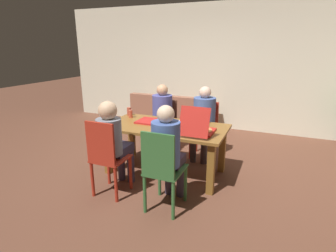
{
  "coord_description": "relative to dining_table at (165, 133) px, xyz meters",
  "views": [
    {
      "loc": [
        1.44,
        -3.35,
        1.82
      ],
      "look_at": [
        0.0,
        0.1,
        0.69
      ],
      "focal_mm": 28.59,
      "sensor_mm": 36.0,
      "label": 1
    }
  ],
  "objects": [
    {
      "name": "couch",
      "position": [
        -0.64,
        1.99,
        -0.31
      ],
      "size": [
        1.8,
        0.77,
        0.82
      ],
      "color": "#986049",
      "rests_on": "ground"
    },
    {
      "name": "pizza_box_0",
      "position": [
        -0.3,
        0.09,
        0.13
      ],
      "size": [
        0.34,
        0.34,
        0.03
      ],
      "color": "red",
      "rests_on": "dining_table"
    },
    {
      "name": "dining_table",
      "position": [
        0.0,
        0.0,
        0.0
      ],
      "size": [
        1.73,
        0.89,
        0.72
      ],
      "color": "brown",
      "rests_on": "ground"
    },
    {
      "name": "ground_plane",
      "position": [
        0.0,
        0.0,
        -0.61
      ],
      "size": [
        20.0,
        20.0,
        0.0
      ],
      "primitive_type": "plane",
      "color": "brown"
    },
    {
      "name": "plate_0",
      "position": [
        0.13,
        -0.19,
        0.12
      ],
      "size": [
        0.25,
        0.25,
        0.01
      ],
      "color": "white",
      "rests_on": "dining_table"
    },
    {
      "name": "person_1",
      "position": [
        0.36,
        -0.77,
        0.11
      ],
      "size": [
        0.32,
        0.49,
        1.22
      ],
      "color": "#3A2F40",
      "rests_on": "ground"
    },
    {
      "name": "chair_3",
      "position": [
        -0.4,
        0.89,
        -0.09
      ],
      "size": [
        0.42,
        0.39,
        0.89
      ],
      "color": "brown",
      "rests_on": "ground"
    },
    {
      "name": "drinking_glass_1",
      "position": [
        0.49,
        0.36,
        0.17
      ],
      "size": [
        0.08,
        0.08,
        0.12
      ],
      "primitive_type": "cylinder",
      "color": "#DFC859",
      "rests_on": "dining_table"
    },
    {
      "name": "back_wall",
      "position": [
        0.0,
        2.63,
        0.75
      ],
      "size": [
        7.26,
        0.12,
        2.7
      ],
      "primitive_type": "cube",
      "color": "beige",
      "rests_on": "ground"
    },
    {
      "name": "drinking_glass_0",
      "position": [
        -0.69,
        0.21,
        0.18
      ],
      "size": [
        0.06,
        0.06,
        0.12
      ],
      "primitive_type": "cylinder",
      "color": "#BE4A35",
      "rests_on": "dining_table"
    },
    {
      "name": "person_0",
      "position": [
        0.36,
        0.74,
        0.11
      ],
      "size": [
        0.36,
        0.5,
        1.2
      ],
      "color": "#3C3137",
      "rests_on": "ground"
    },
    {
      "name": "chair_0",
      "position": [
        0.36,
        0.87,
        -0.11
      ],
      "size": [
        0.4,
        0.42,
        0.92
      ],
      "color": "red",
      "rests_on": "ground"
    },
    {
      "name": "plate_1",
      "position": [
        0.18,
        0.27,
        0.12
      ],
      "size": [
        0.21,
        0.21,
        0.03
      ],
      "color": "white",
      "rests_on": "dining_table"
    },
    {
      "name": "pizza_box_1",
      "position": [
        0.53,
        -0.14,
        0.17
      ],
      "size": [
        0.38,
        0.5,
        0.38
      ],
      "color": "red",
      "rests_on": "dining_table"
    },
    {
      "name": "person_2",
      "position": [
        -0.4,
        -0.72,
        0.1
      ],
      "size": [
        0.3,
        0.54,
        1.2
      ],
      "color": "#3C344B",
      "rests_on": "ground"
    },
    {
      "name": "chair_1",
      "position": [
        0.36,
        -0.92,
        -0.07
      ],
      "size": [
        0.39,
        0.45,
        0.97
      ],
      "color": "#316633",
      "rests_on": "ground"
    },
    {
      "name": "chair_2",
      "position": [
        -0.4,
        -0.88,
        -0.07
      ],
      "size": [
        0.4,
        0.4,
        0.99
      ],
      "color": "#AA2B1B",
      "rests_on": "ground"
    },
    {
      "name": "plate_2",
      "position": [
        -0.69,
        -0.27,
        0.12
      ],
      "size": [
        0.21,
        0.21,
        0.03
      ],
      "color": "white",
      "rests_on": "dining_table"
    },
    {
      "name": "drinking_glass_2",
      "position": [
        -0.78,
        0.31,
        0.18
      ],
      "size": [
        0.07,
        0.07,
        0.13
      ],
      "primitive_type": "cylinder",
      "color": "#B44934",
      "rests_on": "dining_table"
    },
    {
      "name": "person_3",
      "position": [
        -0.4,
        0.75,
        0.1
      ],
      "size": [
        0.35,
        0.51,
        1.19
      ],
      "color": "#2F4148",
      "rests_on": "ground"
    }
  ]
}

